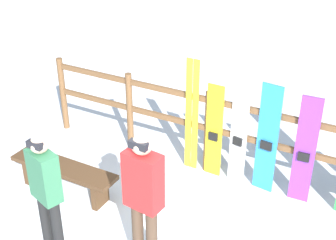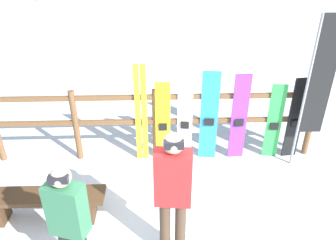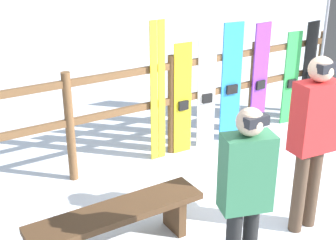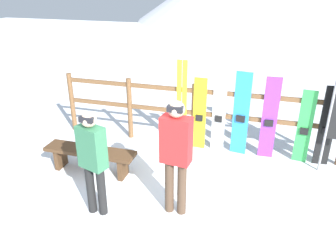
{
  "view_description": "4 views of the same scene",
  "coord_description": "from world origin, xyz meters",
  "px_view_note": "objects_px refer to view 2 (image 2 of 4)",
  "views": [
    {
      "loc": [
        2.3,
        -3.41,
        3.94
      ],
      "look_at": [
        -0.22,
        1.16,
        1.14
      ],
      "focal_mm": 50.0,
      "sensor_mm": 36.0,
      "label": 1
    },
    {
      "loc": [
        0.03,
        -2.84,
        3.33
      ],
      "look_at": [
        0.18,
        1.15,
        1.15
      ],
      "focal_mm": 35.0,
      "sensor_mm": 36.0,
      "label": 2
    },
    {
      "loc": [
        -2.9,
        -2.64,
        2.65
      ],
      "look_at": [
        -0.51,
        1.19,
        0.81
      ],
      "focal_mm": 50.0,
      "sensor_mm": 36.0,
      "label": 3
    },
    {
      "loc": [
        1.15,
        -3.77,
        3.07
      ],
      "look_at": [
        -0.23,
        0.95,
        0.93
      ],
      "focal_mm": 35.0,
      "sensor_mm": 36.0,
      "label": 4
    }
  ],
  "objects_px": {
    "person_red": "(173,189)",
    "ski_pair_yellow": "(141,114)",
    "snowboard_purple": "(239,118)",
    "snowboard_black_stripe": "(295,119)",
    "bench": "(45,200)",
    "snowboard_white": "(185,121)",
    "snowboard_blue": "(209,117)",
    "snowboard_yellow": "(163,123)",
    "rental_flag": "(316,84)",
    "person_plaid_green": "(69,220)",
    "snowboard_green": "(274,122)"
  },
  "relations": [
    {
      "from": "person_plaid_green",
      "to": "snowboard_black_stripe",
      "type": "relative_size",
      "value": 1.05
    },
    {
      "from": "bench",
      "to": "ski_pair_yellow",
      "type": "bearing_deg",
      "value": 48.22
    },
    {
      "from": "person_red",
      "to": "ski_pair_yellow",
      "type": "xyz_separation_m",
      "value": [
        -0.42,
        1.99,
        -0.13
      ]
    },
    {
      "from": "person_red",
      "to": "snowboard_purple",
      "type": "distance_m",
      "value": 2.33
    },
    {
      "from": "person_red",
      "to": "rental_flag",
      "type": "xyz_separation_m",
      "value": [
        2.23,
        1.74,
        0.46
      ]
    },
    {
      "from": "rental_flag",
      "to": "person_red",
      "type": "bearing_deg",
      "value": -142.0
    },
    {
      "from": "ski_pair_yellow",
      "to": "snowboard_yellow",
      "type": "height_order",
      "value": "ski_pair_yellow"
    },
    {
      "from": "ski_pair_yellow",
      "to": "snowboard_white",
      "type": "relative_size",
      "value": 1.17
    },
    {
      "from": "snowboard_white",
      "to": "snowboard_purple",
      "type": "relative_size",
      "value": 0.96
    },
    {
      "from": "rental_flag",
      "to": "ski_pair_yellow",
      "type": "bearing_deg",
      "value": 174.77
    },
    {
      "from": "person_red",
      "to": "snowboard_purple",
      "type": "height_order",
      "value": "person_red"
    },
    {
      "from": "ski_pair_yellow",
      "to": "snowboard_white",
      "type": "bearing_deg",
      "value": -0.27
    },
    {
      "from": "person_plaid_green",
      "to": "snowboard_black_stripe",
      "type": "xyz_separation_m",
      "value": [
        3.2,
        2.31,
        -0.18
      ]
    },
    {
      "from": "person_plaid_green",
      "to": "snowboard_purple",
      "type": "distance_m",
      "value": 3.22
    },
    {
      "from": "snowboard_white",
      "to": "rental_flag",
      "type": "distance_m",
      "value": 2.08
    },
    {
      "from": "person_red",
      "to": "snowboard_black_stripe",
      "type": "distance_m",
      "value": 2.94
    },
    {
      "from": "bench",
      "to": "rental_flag",
      "type": "relative_size",
      "value": 0.63
    },
    {
      "from": "ski_pair_yellow",
      "to": "snowboard_blue",
      "type": "bearing_deg",
      "value": -0.17
    },
    {
      "from": "snowboard_yellow",
      "to": "snowboard_black_stripe",
      "type": "distance_m",
      "value": 2.21
    },
    {
      "from": "snowboard_purple",
      "to": "snowboard_green",
      "type": "distance_m",
      "value": 0.61
    },
    {
      "from": "bench",
      "to": "snowboard_blue",
      "type": "distance_m",
      "value": 2.76
    },
    {
      "from": "ski_pair_yellow",
      "to": "snowboard_yellow",
      "type": "bearing_deg",
      "value": -0.57
    },
    {
      "from": "snowboard_green",
      "to": "person_plaid_green",
      "type": "bearing_deg",
      "value": -140.97
    },
    {
      "from": "bench",
      "to": "person_plaid_green",
      "type": "bearing_deg",
      "value": -57.03
    },
    {
      "from": "snowboard_purple",
      "to": "person_plaid_green",
      "type": "bearing_deg",
      "value": -134.22
    },
    {
      "from": "ski_pair_yellow",
      "to": "snowboard_purple",
      "type": "relative_size",
      "value": 1.12
    },
    {
      "from": "snowboard_blue",
      "to": "snowboard_black_stripe",
      "type": "bearing_deg",
      "value": -0.0
    },
    {
      "from": "bench",
      "to": "snowboard_white",
      "type": "relative_size",
      "value": 1.07
    },
    {
      "from": "snowboard_green",
      "to": "snowboard_black_stripe",
      "type": "distance_m",
      "value": 0.35
    },
    {
      "from": "snowboard_green",
      "to": "snowboard_black_stripe",
      "type": "xyz_separation_m",
      "value": [
        0.35,
        0.0,
        0.05
      ]
    },
    {
      "from": "person_red",
      "to": "snowboard_blue",
      "type": "xyz_separation_m",
      "value": [
        0.69,
        1.98,
        -0.2
      ]
    },
    {
      "from": "person_red",
      "to": "ski_pair_yellow",
      "type": "distance_m",
      "value": 2.04
    },
    {
      "from": "person_red",
      "to": "snowboard_purple",
      "type": "bearing_deg",
      "value": 58.94
    },
    {
      "from": "bench",
      "to": "snowboard_green",
      "type": "distance_m",
      "value": 3.73
    },
    {
      "from": "snowboard_yellow",
      "to": "rental_flag",
      "type": "height_order",
      "value": "rental_flag"
    },
    {
      "from": "bench",
      "to": "snowboard_white",
      "type": "bearing_deg",
      "value": 35.26
    },
    {
      "from": "ski_pair_yellow",
      "to": "snowboard_green",
      "type": "distance_m",
      "value": 2.22
    },
    {
      "from": "snowboard_white",
      "to": "rental_flag",
      "type": "bearing_deg",
      "value": -7.05
    },
    {
      "from": "person_plaid_green",
      "to": "ski_pair_yellow",
      "type": "relative_size",
      "value": 0.89
    },
    {
      "from": "person_red",
      "to": "person_plaid_green",
      "type": "height_order",
      "value": "person_red"
    },
    {
      "from": "snowboard_blue",
      "to": "rental_flag",
      "type": "xyz_separation_m",
      "value": [
        1.54,
        -0.24,
        0.66
      ]
    },
    {
      "from": "ski_pair_yellow",
      "to": "snowboard_blue",
      "type": "height_order",
      "value": "ski_pair_yellow"
    },
    {
      "from": "ski_pair_yellow",
      "to": "snowboard_blue",
      "type": "distance_m",
      "value": 1.12
    },
    {
      "from": "snowboard_green",
      "to": "ski_pair_yellow",
      "type": "bearing_deg",
      "value": 179.91
    },
    {
      "from": "bench",
      "to": "snowboard_black_stripe",
      "type": "bearing_deg",
      "value": 19.93
    },
    {
      "from": "person_plaid_green",
      "to": "snowboard_blue",
      "type": "bearing_deg",
      "value": 52.9
    },
    {
      "from": "bench",
      "to": "snowboard_white",
      "type": "distance_m",
      "value": 2.42
    },
    {
      "from": "ski_pair_yellow",
      "to": "snowboard_green",
      "type": "bearing_deg",
      "value": -0.09
    },
    {
      "from": "snowboard_yellow",
      "to": "rental_flag",
      "type": "bearing_deg",
      "value": -5.95
    },
    {
      "from": "ski_pair_yellow",
      "to": "snowboard_purple",
      "type": "xyz_separation_m",
      "value": [
        1.62,
        -0.0,
        -0.1
      ]
    }
  ]
}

